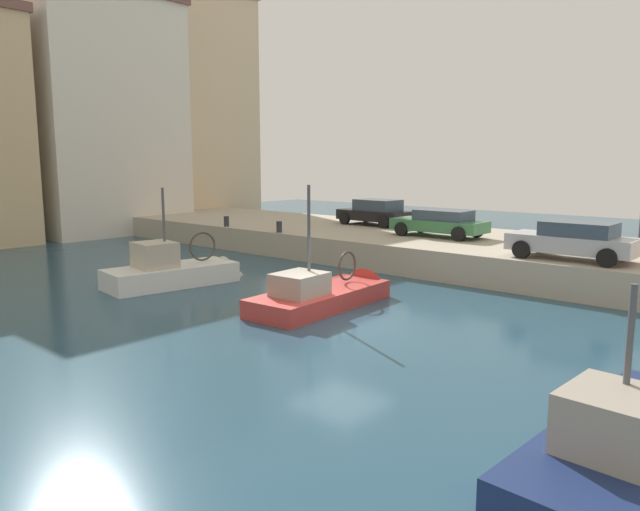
{
  "coord_description": "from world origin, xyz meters",
  "views": [
    {
      "loc": [
        -13.11,
        -10.81,
        4.67
      ],
      "look_at": [
        3.25,
        3.7,
        1.2
      ],
      "focal_mm": 33.61,
      "sensor_mm": 36.0,
      "label": 1
    }
  ],
  "objects": [
    {
      "name": "parked_car_green",
      "position": [
        11.07,
        3.23,
        1.86
      ],
      "size": [
        2.01,
        4.35,
        1.25
      ],
      "color": "#387547",
      "rests_on": "quay_wall"
    },
    {
      "name": "parked_car_black",
      "position": [
        13.19,
        8.45,
        1.92
      ],
      "size": [
        2.24,
        4.17,
        1.4
      ],
      "color": "black",
      "rests_on": "quay_wall"
    },
    {
      "name": "parked_car_silver",
      "position": [
        8.47,
        -3.63,
        1.9
      ],
      "size": [
        1.97,
        4.26,
        1.36
      ],
      "color": "#B7B7BC",
      "rests_on": "quay_wall"
    },
    {
      "name": "fishing_boat_navy",
      "position": [
        -3.06,
        -8.68,
        0.12
      ],
      "size": [
        6.71,
        2.45,
        3.82
      ],
      "color": "navy",
      "rests_on": "ground"
    },
    {
      "name": "waterfront_building_west",
      "position": [
        15.13,
        28.82,
        8.64
      ],
      "size": [
        9.35,
        8.97,
        17.25
      ],
      "color": "beige",
      "rests_on": "ground"
    },
    {
      "name": "mooring_bollard_mid",
      "position": [
        7.35,
        14.0,
        1.48
      ],
      "size": [
        0.28,
        0.28,
        0.55
      ],
      "primitive_type": "cylinder",
      "color": "#2D2D33",
      "rests_on": "quay_wall"
    },
    {
      "name": "fishing_boat_white",
      "position": [
        0.11,
        8.1,
        0.15
      ],
      "size": [
        5.86,
        2.77,
        4.56
      ],
      "color": "white",
      "rests_on": "ground"
    },
    {
      "name": "mooring_bollard_south",
      "position": [
        7.35,
        10.0,
        1.48
      ],
      "size": [
        0.28,
        0.28,
        0.55
      ],
      "primitive_type": "cylinder",
      "color": "#2D2D33",
      "rests_on": "quay_wall"
    },
    {
      "name": "quay_wall",
      "position": [
        11.5,
        0.0,
        0.6
      ],
      "size": [
        9.0,
        56.0,
        1.2
      ],
      "primitive_type": "cube",
      "color": "#ADA08C",
      "rests_on": "ground"
    },
    {
      "name": "water_surface",
      "position": [
        0.0,
        0.0,
        0.0
      ],
      "size": [
        80.0,
        80.0,
        0.0
      ],
      "primitive_type": "plane",
      "color": "navy",
      "rests_on": "ground"
    },
    {
      "name": "fishing_boat_red",
      "position": [
        1.39,
        1.7,
        0.11
      ],
      "size": [
        6.22,
        2.33,
        4.83
      ],
      "color": "#BC3833",
      "rests_on": "ground"
    },
    {
      "name": "waterfront_building_east_mid",
      "position": [
        7.05,
        27.14,
        7.58
      ],
      "size": [
        9.6,
        9.36,
        15.11
      ],
      "color": "silver",
      "rests_on": "ground"
    }
  ]
}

